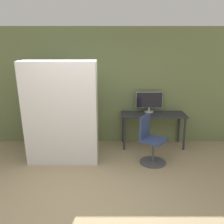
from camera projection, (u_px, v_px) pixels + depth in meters
name	position (u px, v px, depth m)	size (l,w,h in m)	color
ground_plane	(86.00, 207.00, 3.62)	(16.00, 16.00, 0.00)	#9E8966
wall_back	(96.00, 87.00, 5.85)	(8.00, 0.06, 2.70)	#6B7A4C
desk	(154.00, 118.00, 5.71)	(1.46, 0.59, 0.77)	#2D2D33
monitor	(150.00, 101.00, 5.78)	(0.62, 0.22, 0.48)	#B7B7BC
office_chair	(152.00, 144.00, 4.93)	(0.61, 0.61, 0.96)	#4C4C51
bookshelf	(43.00, 105.00, 5.82)	(0.80, 0.30, 1.85)	#2D2319
mattress_near	(61.00, 116.00, 4.64)	(1.38, 0.34, 2.03)	silver
mattress_far	(63.00, 112.00, 4.88)	(1.38, 0.26, 2.02)	silver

